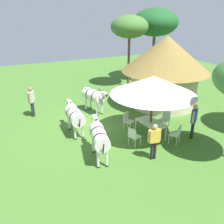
{
  "coord_description": "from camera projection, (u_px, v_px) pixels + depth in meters",
  "views": [
    {
      "loc": [
        10.7,
        -3.96,
        5.69
      ],
      "look_at": [
        0.73,
        0.76,
        1.0
      ],
      "focal_mm": 38.79,
      "sensor_mm": 36.0,
      "label": 1
    }
  ],
  "objects": [
    {
      "name": "acacia_tree_right_background",
      "position": [
        155.0,
        22.0,
        19.55
      ],
      "size": [
        3.7,
        3.7,
        5.84
      ],
      "color": "brown",
      "rests_on": "ground_plane"
    },
    {
      "name": "standing_watcher",
      "position": [
        31.0,
        99.0,
        13.57
      ],
      "size": [
        0.56,
        0.42,
        1.75
      ],
      "rotation": [
        0.0,
        0.0,
        -0.51
      ],
      "color": "black",
      "rests_on": "ground_plane"
    },
    {
      "name": "zebra_by_umbrella",
      "position": [
        75.0,
        115.0,
        11.71
      ],
      "size": [
        2.15,
        0.72,
        1.49
      ],
      "rotation": [
        0.0,
        0.0,
        1.54
      ],
      "color": "silver",
      "rests_on": "ground_plane"
    },
    {
      "name": "patio_chair_near_lawn",
      "position": [
        127.0,
        120.0,
        12.27
      ],
      "size": [
        0.58,
        0.59,
        0.9
      ],
      "rotation": [
        0.0,
        0.0,
        -1.05
      ],
      "color": "silver",
      "rests_on": "ground_plane"
    },
    {
      "name": "zebra_nearest_camera",
      "position": [
        94.0,
        96.0,
        14.11
      ],
      "size": [
        2.1,
        1.01,
        1.58
      ],
      "rotation": [
        0.0,
        0.0,
        4.98
      ],
      "color": "silver",
      "rests_on": "ground_plane"
    },
    {
      "name": "guest_behind_table",
      "position": [
        194.0,
        118.0,
        11.23
      ],
      "size": [
        0.45,
        0.51,
        1.71
      ],
      "rotation": [
        0.0,
        0.0,
        2.2
      ],
      "color": "black",
      "rests_on": "ground_plane"
    },
    {
      "name": "patio_chair_near_hut",
      "position": [
        177.0,
        133.0,
        10.93
      ],
      "size": [
        0.59,
        0.59,
        0.9
      ],
      "rotation": [
        0.0,
        0.0,
        -4.17
      ],
      "color": "white",
      "rests_on": "ground_plane"
    },
    {
      "name": "shade_umbrella",
      "position": [
        153.0,
        85.0,
        10.79
      ],
      "size": [
        3.91,
        3.91,
        2.99
      ],
      "color": "#51391C",
      "rests_on": "ground_plane"
    },
    {
      "name": "acacia_tree_behind_hut",
      "position": [
        130.0,
        27.0,
        17.68
      ],
      "size": [
        2.77,
        2.77,
        5.36
      ],
      "color": "brown",
      "rests_on": "ground_plane"
    },
    {
      "name": "guest_beside_umbrella",
      "position": [
        154.0,
        139.0,
        9.63
      ],
      "size": [
        0.27,
        0.56,
        1.58
      ],
      "rotation": [
        0.0,
        0.0,
        1.4
      ],
      "color": "black",
      "rests_on": "ground_plane"
    },
    {
      "name": "patio_dining_table",
      "position": [
        151.0,
        124.0,
        11.54
      ],
      "size": [
        1.59,
        0.99,
        0.74
      ],
      "rotation": [
        0.0,
        0.0,
        0.1
      ],
      "color": "silver",
      "rests_on": "ground_plane"
    },
    {
      "name": "patio_chair_west_end",
      "position": [
        165.0,
        118.0,
        12.46
      ],
      "size": [
        0.56,
        0.55,
        0.9
      ],
      "rotation": [
        0.0,
        0.0,
        -2.77
      ],
      "color": "silver",
      "rests_on": "ground_plane"
    },
    {
      "name": "zebra_toward_hut",
      "position": [
        99.0,
        136.0,
        9.64
      ],
      "size": [
        2.14,
        0.91,
        1.56
      ],
      "rotation": [
        0.0,
        0.0,
        1.36
      ],
      "color": "silver",
      "rests_on": "ground_plane"
    },
    {
      "name": "ground_plane",
      "position": [
        93.0,
        127.0,
        12.68
      ],
      "size": [
        36.0,
        36.0,
        0.0
      ],
      "primitive_type": "plane",
      "color": "#45722B"
    },
    {
      "name": "patio_chair_east_end",
      "position": [
        133.0,
        136.0,
        10.74
      ],
      "size": [
        0.56,
        0.55,
        0.9
      ],
      "rotation": [
        0.0,
        0.0,
        0.36
      ],
      "color": "white",
      "rests_on": "ground_plane"
    },
    {
      "name": "thatched_hut",
      "position": [
        165.0,
        67.0,
        14.77
      ],
      "size": [
        5.35,
        5.35,
        4.31
      ],
      "rotation": [
        0.0,
        0.0,
        1.76
      ],
      "color": "beige",
      "rests_on": "ground_plane"
    }
  ]
}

